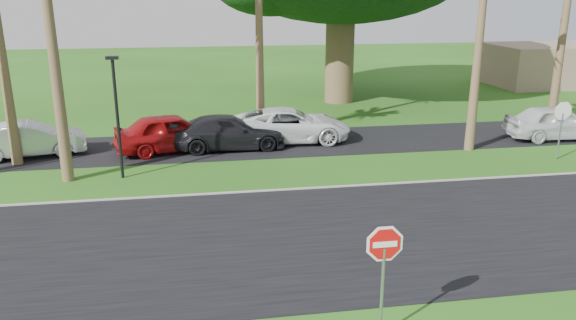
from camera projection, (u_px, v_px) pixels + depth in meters
The scene contains 13 objects.
ground at pixel (324, 269), 14.52m from camera, with size 120.00×120.00×0.00m, color #224912.
road at pixel (309, 237), 16.41m from camera, with size 120.00×8.00×0.02m, color black.
parking_strip at pixel (265, 144), 26.31m from camera, with size 120.00×5.00×0.02m, color black.
curb at pixel (287, 190), 20.22m from camera, with size 120.00×0.12×0.06m, color gray.
stop_sign_near at pixel (384, 259), 11.25m from camera, with size 1.05×0.07×2.62m.
stop_sign_far at pixel (562, 119), 23.43m from camera, with size 1.05×0.07×2.62m.
streetlight_right at pixel (117, 110), 20.83m from camera, with size 0.45×0.25×4.64m.
building_far at pixel (557, 64), 42.37m from camera, with size 10.00×6.00×3.00m, color gray.
car_silver at pixel (30, 140), 24.10m from camera, with size 1.59×4.56×1.50m, color #B5B9BD.
car_red at pixel (172, 133), 24.89m from camera, with size 2.01×4.99×1.70m, color maroon.
car_dark at pixel (229, 133), 25.30m from camera, with size 2.10×5.17×1.50m, color black.
car_minivan at pixel (290, 125), 26.49m from camera, with size 2.63×5.69×1.58m, color white.
car_pickup at pixel (556, 123), 26.92m from camera, with size 1.91×4.76×1.62m, color silver.
Camera 1 is at (-3.07, -12.73, 6.95)m, focal length 35.00 mm.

